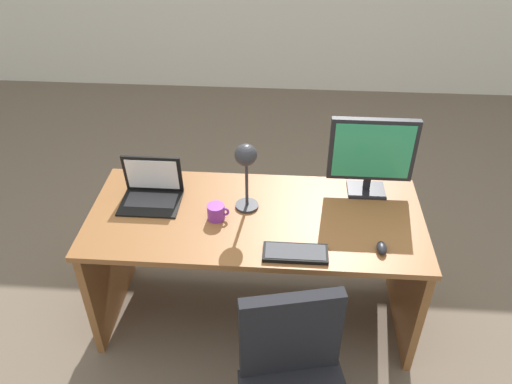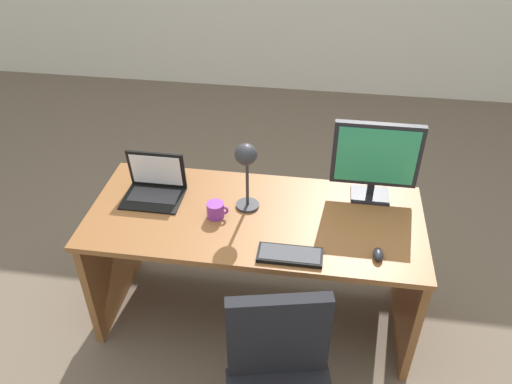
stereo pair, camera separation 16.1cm
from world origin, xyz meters
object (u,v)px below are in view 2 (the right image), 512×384
at_px(desk, 256,242).
at_px(mouse, 378,254).
at_px(monitor, 376,157).
at_px(laptop, 155,182).
at_px(keyboard, 290,255).
at_px(coffee_mug, 216,210).
at_px(desk_lamp, 246,163).

bearing_deg(desk, mouse, -24.62).
xyz_separation_m(desk, mouse, (0.61, -0.28, 0.25)).
height_order(monitor, laptop, monitor).
distance_m(keyboard, coffee_mug, 0.47).
bearing_deg(monitor, keyboard, -125.54).
bearing_deg(desk_lamp, monitor, 18.22).
relative_size(keyboard, coffee_mug, 2.70).
height_order(desk, desk_lamp, desk_lamp).
bearing_deg(monitor, desk, -161.20).
bearing_deg(mouse, keyboard, -172.25).
distance_m(keyboard, desk_lamp, 0.49).
height_order(desk, coffee_mug, coffee_mug).
height_order(mouse, coffee_mug, coffee_mug).
height_order(desk, monitor, monitor).
xyz_separation_m(desk, keyboard, (0.20, -0.33, 0.24)).
bearing_deg(laptop, monitor, 6.74).
bearing_deg(laptop, keyboard, -27.52).
bearing_deg(desk_lamp, coffee_mug, -150.74).
distance_m(laptop, keyboard, 0.86).
xyz_separation_m(desk, monitor, (0.58, 0.20, 0.48)).
xyz_separation_m(keyboard, desk_lamp, (-0.25, 0.32, 0.27)).
xyz_separation_m(desk, coffee_mug, (-0.19, -0.09, 0.27)).
bearing_deg(desk_lamp, mouse, -22.26).
bearing_deg(laptop, desk_lamp, -8.28).
height_order(monitor, desk_lamp, monitor).
bearing_deg(keyboard, desk, 121.65).
bearing_deg(monitor, coffee_mug, -159.58).
bearing_deg(coffee_mug, desk_lamp, 29.26).
distance_m(laptop, mouse, 1.21).
relative_size(monitor, keyboard, 1.47).
relative_size(laptop, keyboard, 1.03).
bearing_deg(desk, monitor, 18.80).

